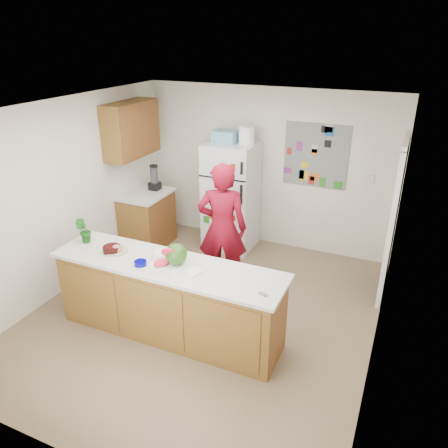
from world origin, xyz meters
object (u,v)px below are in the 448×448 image
at_px(watermelon, 176,254).
at_px(refrigerator, 231,196).
at_px(person, 222,229).
at_px(cherry_bowl, 112,249).

bearing_deg(watermelon, refrigerator, 98.83).
distance_m(refrigerator, person, 1.30).
distance_m(refrigerator, watermelon, 2.40).
height_order(person, watermelon, person).
distance_m(person, cherry_bowl, 1.45).
height_order(person, cherry_bowl, person).
bearing_deg(cherry_bowl, refrigerator, 79.06).
height_order(refrigerator, person, person).
relative_size(person, watermelon, 7.47).
bearing_deg(refrigerator, cherry_bowl, -100.94).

